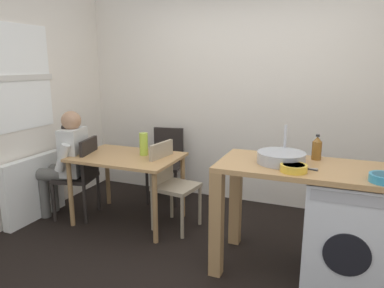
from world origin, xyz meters
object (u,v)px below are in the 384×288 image
Objects in this scene: chair_person_seat at (81,173)px; vase at (144,144)px; mixing_bowl at (294,168)px; dining_table at (127,165)px; chair_opposite at (170,180)px; chair_spare_by_wall at (167,160)px; bottle_tall_green at (317,148)px; washing_machine at (346,231)px; seated_person at (67,158)px.

chair_person_seat is 3.74× the size of vase.
vase is at bearing 158.78° from mixing_bowl.
dining_table is 1.87m from mixing_bowl.
chair_person_seat is 1.03m from chair_opposite.
bottle_tall_green is at bearing 143.89° from chair_spare_by_wall.
chair_opposite reaches higher than dining_table.
chair_person_seat is 2.50m from bottle_tall_green.
washing_machine is at bearing 141.84° from chair_spare_by_wall.
bottle_tall_green is at bearing -103.04° from seated_person.
chair_opposite is 1.00× the size of chair_spare_by_wall.
seated_person reaches higher than washing_machine.
chair_person_seat is at bearing 174.82° from washing_machine.
seated_person reaches higher than bottle_tall_green.
chair_spare_by_wall is (0.09, 0.77, -0.14)m from dining_table.
vase is at bearing 173.35° from bottle_tall_green.
seated_person reaches higher than mixing_bowl.
seated_person is 2.89m from washing_machine.
dining_table is 5.57× the size of mixing_bowl.
washing_machine is (2.08, -1.10, -0.08)m from chair_spare_by_wall.
seated_person is at bearing 38.22° from chair_spare_by_wall.
vase reaches higher than chair_person_seat.
washing_machine is (2.72, -0.25, -0.08)m from chair_person_seat.
washing_machine is (2.87, -0.21, -0.24)m from seated_person.
chair_spare_by_wall is at bearing 152.11° from washing_machine.
chair_spare_by_wall is 2.07m from bottle_tall_green.
mixing_bowl is (-0.40, -0.20, 0.52)m from washing_machine.
bottle_tall_green is at bearing 91.39° from chair_opposite.
dining_table is 1.94m from bottle_tall_green.
vase is (0.85, 0.22, 0.19)m from seated_person.
chair_spare_by_wall is 1.05× the size of washing_machine.
seated_person reaches higher than vase.
vase is at bearing -88.96° from seated_person.
chair_person_seat and chair_spare_by_wall have the same top height.
seated_person is 1.40× the size of washing_machine.
chair_opposite is 4.29× the size of bottle_tall_green.
mixing_bowl reaches higher than chair_person_seat.
seated_person is 4.99× the size of vase.
washing_machine is at bearing -107.56° from seated_person.
vase reaches higher than mixing_bowl.
dining_table is 1.22× the size of chair_opposite.
mixing_bowl is at bearing -21.22° from vase.
chair_person_seat is 2.39m from mixing_bowl.
chair_spare_by_wall is at bearing -54.93° from seated_person.
washing_machine is at bearing -39.60° from bottle_tall_green.
chair_spare_by_wall is at bearing 95.37° from vase.
bottle_tall_green is (1.81, -0.88, 0.51)m from chair_spare_by_wall.
chair_spare_by_wall reaches higher than dining_table.
chair_opposite is 0.75× the size of seated_person.
mixing_bowl is at bearing -153.98° from washing_machine.
bottle_tall_green is 1.76m from vase.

